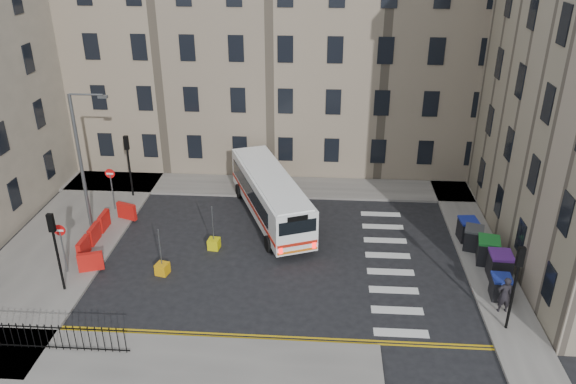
# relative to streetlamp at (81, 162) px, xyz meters

# --- Properties ---
(ground) EXTENTS (120.00, 120.00, 0.00)m
(ground) POSITION_rel_streetlamp_xyz_m (13.00, -2.00, -4.34)
(ground) COLOR black
(ground) RESTS_ON ground
(pavement_north) EXTENTS (36.00, 3.20, 0.15)m
(pavement_north) POSITION_rel_streetlamp_xyz_m (7.00, 6.60, -4.26)
(pavement_north) COLOR slate
(pavement_north) RESTS_ON ground
(pavement_east) EXTENTS (2.40, 26.00, 0.15)m
(pavement_east) POSITION_rel_streetlamp_xyz_m (22.00, 2.00, -4.26)
(pavement_east) COLOR slate
(pavement_east) RESTS_ON ground
(pavement_west) EXTENTS (6.00, 22.00, 0.15)m
(pavement_west) POSITION_rel_streetlamp_xyz_m (-1.00, -1.00, -4.26)
(pavement_west) COLOR slate
(pavement_west) RESTS_ON ground
(terrace_north) EXTENTS (38.30, 10.80, 17.20)m
(terrace_north) POSITION_rel_streetlamp_xyz_m (6.00, 13.50, 4.28)
(terrace_north) COLOR gray
(terrace_north) RESTS_ON ground
(traffic_light_east) EXTENTS (0.28, 0.22, 4.10)m
(traffic_light_east) POSITION_rel_streetlamp_xyz_m (21.60, -7.50, -1.47)
(traffic_light_east) COLOR black
(traffic_light_east) RESTS_ON pavement_east
(traffic_light_nw) EXTENTS (0.28, 0.22, 4.10)m
(traffic_light_nw) POSITION_rel_streetlamp_xyz_m (1.00, 4.50, -1.47)
(traffic_light_nw) COLOR black
(traffic_light_nw) RESTS_ON pavement_west
(traffic_light_sw) EXTENTS (0.28, 0.22, 4.10)m
(traffic_light_sw) POSITION_rel_streetlamp_xyz_m (1.00, -6.00, -1.47)
(traffic_light_sw) COLOR black
(traffic_light_sw) RESTS_ON pavement_west
(streetlamp) EXTENTS (0.50, 0.22, 8.14)m
(streetlamp) POSITION_rel_streetlamp_xyz_m (0.00, 0.00, 0.00)
(streetlamp) COLOR #595B5E
(streetlamp) RESTS_ON pavement_west
(no_entry_north) EXTENTS (0.60, 0.08, 3.00)m
(no_entry_north) POSITION_rel_streetlamp_xyz_m (0.50, 2.50, -2.26)
(no_entry_north) COLOR #595B5E
(no_entry_north) RESTS_ON pavement_west
(no_entry_south) EXTENTS (0.60, 0.08, 3.00)m
(no_entry_south) POSITION_rel_streetlamp_xyz_m (0.50, -4.50, -2.26)
(no_entry_south) COLOR #595B5E
(no_entry_south) RESTS_ON pavement_west
(roadworks_barriers) EXTENTS (1.66, 6.26, 1.00)m
(roadworks_barriers) POSITION_rel_streetlamp_xyz_m (1.16, -1.50, -3.69)
(roadworks_barriers) COLOR red
(roadworks_barriers) RESTS_ON pavement_west
(iron_railings) EXTENTS (7.80, 0.04, 1.20)m
(iron_railings) POSITION_rel_streetlamp_xyz_m (1.75, -10.20, -3.59)
(iron_railings) COLOR black
(iron_railings) RESTS_ON pavement_sw
(bus) EXTENTS (5.92, 10.32, 2.78)m
(bus) POSITION_rel_streetlamp_xyz_m (10.27, 2.20, -2.73)
(bus) COLOR white
(bus) RESTS_ON ground
(wheelie_bin_a) EXTENTS (0.95, 1.07, 1.13)m
(wheelie_bin_a) POSITION_rel_streetlamp_xyz_m (21.89, -5.23, -3.62)
(wheelie_bin_a) COLOR black
(wheelie_bin_a) RESTS_ON pavement_east
(wheelie_bin_b) EXTENTS (1.14, 1.29, 1.37)m
(wheelie_bin_b) POSITION_rel_streetlamp_xyz_m (22.29, -3.53, -3.50)
(wheelie_bin_b) COLOR black
(wheelie_bin_b) RESTS_ON pavement_east
(wheelie_bin_c) EXTENTS (1.31, 1.43, 1.37)m
(wheelie_bin_c) POSITION_rel_streetlamp_xyz_m (22.05, -2.12, -3.50)
(wheelie_bin_c) COLOR black
(wheelie_bin_c) RESTS_ON pavement_east
(wheelie_bin_d) EXTENTS (1.26, 1.36, 1.24)m
(wheelie_bin_d) POSITION_rel_streetlamp_xyz_m (21.63, -0.74, -3.56)
(wheelie_bin_d) COLOR black
(wheelie_bin_d) RESTS_ON pavement_east
(wheelie_bin_e) EXTENTS (1.07, 1.20, 1.24)m
(wheelie_bin_e) POSITION_rel_streetlamp_xyz_m (21.53, 0.21, -3.56)
(wheelie_bin_e) COLOR black
(wheelie_bin_e) RESTS_ON pavement_east
(pedestrian) EXTENTS (0.71, 0.51, 1.81)m
(pedestrian) POSITION_rel_streetlamp_xyz_m (21.73, -6.31, -3.28)
(pedestrian) COLOR black
(pedestrian) RESTS_ON pavement_east
(bollard_yellow) EXTENTS (0.67, 0.67, 0.60)m
(bollard_yellow) POSITION_rel_streetlamp_xyz_m (7.51, -1.53, -4.04)
(bollard_yellow) COLOR #CDC30B
(bollard_yellow) RESTS_ON ground
(bollard_chevron) EXTENTS (0.73, 0.73, 0.60)m
(bollard_chevron) POSITION_rel_streetlamp_xyz_m (5.35, -4.17, -4.04)
(bollard_chevron) COLOR orange
(bollard_chevron) RESTS_ON ground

